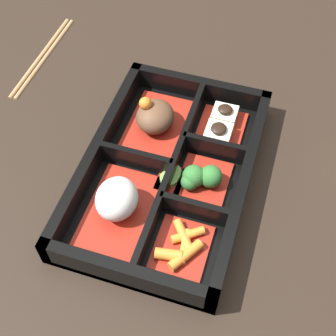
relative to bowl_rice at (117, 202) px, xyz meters
The scene contains 10 objects.
ground_plane 0.09m from the bowl_rice, 29.86° to the right, with size 3.00×3.00×0.00m, color black.
bento_base 0.09m from the bowl_rice, 29.86° to the right, with size 0.33×0.22×0.01m.
bento_rim 0.09m from the bowl_rice, 31.35° to the right, with size 0.33×0.22×0.04m.
bowl_rice is the anchor object (origin of this frame).
bowl_stew 0.15m from the bowl_rice, ahead, with size 0.13×0.08×0.06m.
bowl_carrots 0.10m from the bowl_rice, 106.64° to the right, with size 0.08×0.07×0.02m.
bowl_greens 0.12m from the bowl_rice, 51.62° to the right, with size 0.08×0.07×0.04m.
bowl_tofu 0.19m from the bowl_rice, 28.23° to the right, with size 0.08×0.07×0.03m.
bowl_pickles 0.08m from the bowl_rice, 36.59° to the right, with size 0.04×0.04×0.01m.
chopsticks 0.35m from the bowl_rice, 43.13° to the left, with size 0.21×0.02×0.01m.
Camera 1 is at (-0.35, -0.11, 0.53)m, focal length 50.00 mm.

